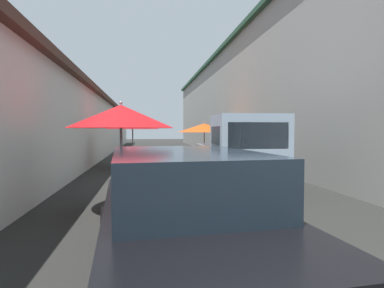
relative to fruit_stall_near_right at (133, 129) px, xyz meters
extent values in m
plane|color=#282826|center=(0.92, -1.89, -1.74)|extent=(90.00, 90.00, 0.00)
cube|color=silver|center=(3.17, 5.37, 0.01)|extent=(49.50, 7.00, 3.50)
cube|color=#4C3328|center=(3.17, 5.37, 1.88)|extent=(49.80, 7.50, 0.24)
cube|color=gray|center=(3.17, -9.15, 1.72)|extent=(49.50, 7.00, 6.92)
cube|color=#284C38|center=(3.17, -9.15, 5.30)|extent=(49.80, 7.50, 0.24)
cylinder|color=#9E9EA3|center=(0.01, 0.01, -0.66)|extent=(0.06, 0.06, 2.17)
cone|color=red|center=(0.01, 0.01, 0.21)|extent=(2.39, 2.39, 0.44)
sphere|color=#9E9EA3|center=(0.01, 0.01, 0.47)|extent=(0.07, 0.07, 0.07)
cube|color=olive|center=(-0.10, -0.05, -1.34)|extent=(0.83, 0.57, 0.81)
sphere|color=orange|center=(0.15, 0.11, -0.89)|extent=(0.09, 0.09, 0.09)
sphere|color=orange|center=(-0.03, -0.24, -0.89)|extent=(0.09, 0.09, 0.09)
sphere|color=orange|center=(0.08, -0.11, -0.89)|extent=(0.09, 0.09, 0.09)
sphere|color=orange|center=(0.13, -0.09, -0.89)|extent=(0.09, 0.09, 0.09)
cylinder|color=#9E9EA3|center=(2.55, -3.72, -0.72)|extent=(0.06, 0.06, 2.04)
cone|color=#D84C14|center=(2.55, -3.72, 0.07)|extent=(2.89, 2.89, 0.47)
sphere|color=#9E9EA3|center=(2.55, -3.72, 0.34)|extent=(0.07, 0.07, 0.07)
cube|color=brown|center=(2.49, -3.95, -1.34)|extent=(0.85, 0.80, 0.80)
sphere|color=orange|center=(2.33, -3.86, -0.90)|extent=(0.09, 0.09, 0.09)
sphere|color=orange|center=(2.62, -4.20, -0.90)|extent=(0.09, 0.09, 0.09)
sphere|color=orange|center=(2.32, -3.78, -0.90)|extent=(0.09, 0.09, 0.09)
cylinder|color=#9E9EA3|center=(-7.74, -0.05, -0.64)|extent=(0.06, 0.06, 2.20)
cone|color=red|center=(-7.74, -0.05, 0.22)|extent=(2.17, 2.17, 0.47)
sphere|color=#9E9EA3|center=(-7.74, -0.05, 0.50)|extent=(0.07, 0.07, 0.07)
cube|color=brown|center=(-7.75, -0.21, -1.38)|extent=(0.88, 0.69, 0.73)
sphere|color=orange|center=(-7.47, -0.20, -0.97)|extent=(0.09, 0.09, 0.09)
sphere|color=orange|center=(-8.04, -0.10, -0.97)|extent=(0.09, 0.09, 0.09)
sphere|color=orange|center=(-7.94, -0.35, -0.92)|extent=(0.09, 0.09, 0.09)
sphere|color=orange|center=(-7.47, -0.21, -0.97)|extent=(0.09, 0.09, 0.09)
sphere|color=orange|center=(-7.52, -0.32, -0.97)|extent=(0.09, 0.09, 0.09)
cube|color=black|center=(-10.99, -0.97, -1.17)|extent=(4.02, 2.01, 0.64)
cube|color=#19232D|center=(-10.84, -0.95, -0.57)|extent=(2.45, 1.69, 0.56)
cylinder|color=black|center=(-9.60, -1.72, -1.44)|extent=(0.61, 0.25, 0.60)
cylinder|color=black|center=(-9.73, -0.01, -1.44)|extent=(0.61, 0.25, 0.60)
cube|color=black|center=(-4.84, -3.24, -1.24)|extent=(4.84, 1.62, 0.36)
cube|color=#ADC6E0|center=(-6.47, -3.18, -0.36)|extent=(1.59, 1.80, 1.40)
cube|color=#19232D|center=(-7.21, -3.16, -0.19)|extent=(0.11, 1.47, 0.63)
cube|color=#19232D|center=(-6.47, -3.18, -0.19)|extent=(1.10, 1.81, 0.45)
cube|color=black|center=(-7.22, -3.16, -0.88)|extent=(0.10, 1.40, 0.28)
cube|color=silver|center=(-7.30, -3.16, -1.34)|extent=(0.17, 1.75, 0.18)
cube|color=gray|center=(-4.05, -4.08, -0.81)|extent=(3.16, 0.16, 0.50)
cube|color=gray|center=(-4.00, -2.44, -0.81)|extent=(3.16, 0.16, 0.50)
cube|color=gray|center=(-2.47, -3.31, -0.81)|extent=(0.11, 1.65, 0.50)
cylinder|color=black|center=(-6.50, -4.06, -1.38)|extent=(0.73, 0.24, 0.72)
cylinder|color=black|center=(-6.44, -2.31, -1.38)|extent=(0.73, 0.24, 0.72)
cylinder|color=black|center=(-3.43, -4.16, -1.38)|extent=(0.73, 0.24, 0.72)
cylinder|color=black|center=(-3.37, -2.41, -1.38)|extent=(0.73, 0.24, 0.72)
cylinder|color=#232328|center=(-1.66, -4.29, -1.37)|extent=(0.14, 0.14, 0.75)
cylinder|color=#232328|center=(-1.56, -4.18, -1.37)|extent=(0.14, 0.14, 0.75)
cube|color=#D8C666|center=(-1.61, -4.24, -0.71)|extent=(0.44, 0.46, 0.56)
sphere|color=#A57A5B|center=(-1.61, -4.24, -0.32)|extent=(0.21, 0.21, 0.21)
cylinder|color=#D8C666|center=(-1.79, -4.44, -0.68)|extent=(0.08, 0.08, 0.51)
cylinder|color=#D8C666|center=(-1.44, -4.03, -0.68)|extent=(0.08, 0.08, 0.51)
camera|label=1|loc=(-14.32, -0.53, -0.06)|focal=29.62mm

